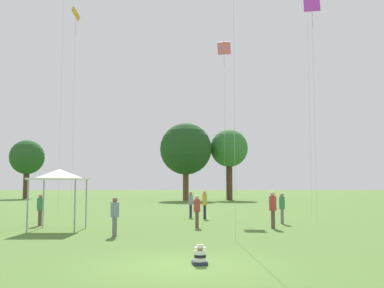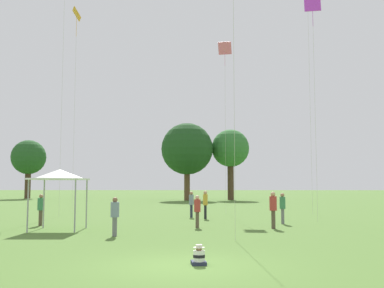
{
  "view_description": "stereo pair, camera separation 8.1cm",
  "coord_description": "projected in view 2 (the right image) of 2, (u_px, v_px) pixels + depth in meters",
  "views": [
    {
      "loc": [
        0.5,
        -12.3,
        2.2
      ],
      "look_at": [
        0.15,
        7.0,
        3.92
      ],
      "focal_mm": 42.0,
      "sensor_mm": 36.0,
      "label": 1
    },
    {
      "loc": [
        0.58,
        -12.3,
        2.2
      ],
      "look_at": [
        0.15,
        7.0,
        3.92
      ],
      "focal_mm": 42.0,
      "sensor_mm": 36.0,
      "label": 2
    }
  ],
  "objects": [
    {
      "name": "person_standing_0",
      "position": [
        197.0,
        208.0,
        22.7
      ],
      "size": [
        0.43,
        0.43,
        1.63
      ],
      "rotation": [
        0.0,
        0.0,
        5.85
      ],
      "color": "brown",
      "rests_on": "ground"
    },
    {
      "name": "person_standing_1",
      "position": [
        115.0,
        213.0,
        18.98
      ],
      "size": [
        0.45,
        0.45,
        1.64
      ],
      "rotation": [
        0.0,
        0.0,
        0.29
      ],
      "color": "slate",
      "rests_on": "ground"
    },
    {
      "name": "distant_tree_0",
      "position": [
        230.0,
        149.0,
        62.56
      ],
      "size": [
        5.23,
        5.23,
        9.8
      ],
      "color": "#473323",
      "rests_on": "ground"
    },
    {
      "name": "person_standing_7",
      "position": [
        205.0,
        202.0,
        28.39
      ],
      "size": [
        0.42,
        0.42,
        1.77
      ],
      "rotation": [
        0.0,
        0.0,
        5.61
      ],
      "color": "black",
      "rests_on": "ground"
    },
    {
      "name": "distant_tree_2",
      "position": [
        187.0,
        149.0,
        61.1
      ],
      "size": [
        7.03,
        7.03,
        10.5
      ],
      "color": "brown",
      "rests_on": "ground"
    },
    {
      "name": "seated_toddler",
      "position": [
        199.0,
        257.0,
        12.23
      ],
      "size": [
        0.46,
        0.54,
        0.56
      ],
      "rotation": [
        0.0,
        0.0,
        0.14
      ],
      "color": "#282D47",
      "rests_on": "ground"
    },
    {
      "name": "person_standing_3",
      "position": [
        273.0,
        207.0,
        22.23
      ],
      "size": [
        0.48,
        0.48,
        1.81
      ],
      "rotation": [
        0.0,
        0.0,
        2.71
      ],
      "color": "brown",
      "rests_on": "ground"
    },
    {
      "name": "kite_5",
      "position": [
        313.0,
        13.0,
        27.17
      ],
      "size": [
        1.01,
        0.48,
        13.51
      ],
      "rotation": [
        0.0,
        0.0,
        5.34
      ],
      "color": "#B738C6",
      "rests_on": "ground"
    },
    {
      "name": "person_standing_6",
      "position": [
        41.0,
        207.0,
        23.79
      ],
      "size": [
        0.37,
        0.37,
        1.66
      ],
      "rotation": [
        0.0,
        0.0,
        0.04
      ],
      "color": "brown",
      "rests_on": "ground"
    },
    {
      "name": "canopy_tent",
      "position": [
        59.0,
        175.0,
        21.65
      ],
      "size": [
        2.44,
        2.44,
        2.91
      ],
      "rotation": [
        0.0,
        0.0,
        0.01
      ],
      "color": "white",
      "rests_on": "ground"
    },
    {
      "name": "kite_0",
      "position": [
        225.0,
        54.0,
        34.3
      ],
      "size": [
        1.08,
        0.75,
        12.98
      ],
      "rotation": [
        0.0,
        0.0,
        2.19
      ],
      "color": "pink",
      "rests_on": "ground"
    },
    {
      "name": "ground_plane",
      "position": [
        181.0,
        266.0,
        12.06
      ],
      "size": [
        300.0,
        300.0,
        0.0
      ],
      "primitive_type": "plane",
      "color": "#4C702D"
    },
    {
      "name": "kite_1",
      "position": [
        77.0,
        22.0,
        35.79
      ],
      "size": [
        0.93,
        1.17,
        16.19
      ],
      "rotation": [
        0.0,
        0.0,
        1.19
      ],
      "color": "orange",
      "rests_on": "ground"
    },
    {
      "name": "distant_tree_1",
      "position": [
        29.0,
        158.0,
        68.3
      ],
      "size": [
        5.2,
        5.2,
        8.88
      ],
      "color": "#473323",
      "rests_on": "ground"
    },
    {
      "name": "person_standing_4",
      "position": [
        191.0,
        202.0,
        29.55
      ],
      "size": [
        0.44,
        0.44,
        1.7
      ],
      "rotation": [
        0.0,
        0.0,
        0.92
      ],
      "color": "#282D42",
      "rests_on": "ground"
    },
    {
      "name": "person_standing_5",
      "position": [
        283.0,
        205.0,
        24.83
      ],
      "size": [
        0.43,
        0.43,
        1.7
      ],
      "rotation": [
        0.0,
        0.0,
        5.79
      ],
      "color": "slate",
      "rests_on": "ground"
    }
  ]
}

